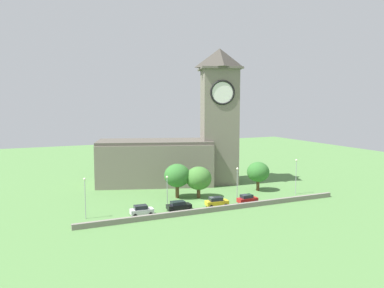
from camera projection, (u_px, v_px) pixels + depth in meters
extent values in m
plane|color=#517F42|center=(178.00, 188.00, 91.80)|extent=(200.00, 200.00, 0.00)
cube|color=slate|center=(155.00, 163.00, 96.49)|extent=(30.08, 20.39, 10.09)
cube|color=#524C43|center=(155.00, 142.00, 95.89)|extent=(29.77, 19.47, 0.70)
cube|color=slate|center=(219.00, 127.00, 97.05)|extent=(10.67, 10.67, 27.88)
cube|color=#5B554B|center=(220.00, 69.00, 95.49)|extent=(12.38, 12.38, 0.50)
pyramid|color=#403C35|center=(220.00, 58.00, 95.20)|extent=(11.20, 11.20, 4.63)
cylinder|color=white|center=(222.00, 93.00, 91.90)|extent=(5.15, 1.83, 5.39)
torus|color=black|center=(222.00, 93.00, 91.90)|extent=(5.73, 2.33, 5.88)
cylinder|color=white|center=(237.00, 93.00, 96.55)|extent=(1.83, 5.15, 5.39)
torus|color=black|center=(237.00, 93.00, 96.55)|extent=(2.33, 5.73, 5.88)
cube|color=gray|center=(219.00, 208.00, 72.93)|extent=(53.13, 0.70, 0.93)
cube|color=silver|center=(142.00, 211.00, 69.98)|extent=(4.20, 2.05, 0.86)
cube|color=#1E232B|center=(141.00, 207.00, 69.83)|extent=(2.39, 1.72, 0.68)
cylinder|color=black|center=(148.00, 212.00, 71.35)|extent=(0.71, 0.37, 0.69)
cylinder|color=black|center=(151.00, 214.00, 69.68)|extent=(0.71, 0.37, 0.69)
cylinder|color=black|center=(133.00, 213.00, 70.38)|extent=(0.71, 0.37, 0.69)
cylinder|color=black|center=(135.00, 216.00, 68.71)|extent=(0.71, 0.37, 0.69)
cube|color=black|center=(179.00, 206.00, 73.47)|extent=(4.63, 2.02, 0.78)
cube|color=#1E232B|center=(178.00, 203.00, 73.31)|extent=(2.61, 1.74, 0.62)
cylinder|color=black|center=(185.00, 206.00, 74.99)|extent=(0.63, 0.36, 0.62)
cylinder|color=black|center=(189.00, 209.00, 73.24)|extent=(0.63, 0.36, 0.62)
cylinder|color=black|center=(169.00, 208.00, 73.79)|extent=(0.63, 0.36, 0.62)
cylinder|color=black|center=(173.00, 211.00, 72.04)|extent=(0.63, 0.36, 0.62)
cube|color=gold|center=(217.00, 203.00, 75.80)|extent=(4.59, 2.30, 0.87)
cube|color=#1E232B|center=(216.00, 199.00, 75.64)|extent=(2.63, 1.87, 0.69)
cylinder|color=black|center=(222.00, 203.00, 77.16)|extent=(0.73, 0.40, 0.70)
cylinder|color=black|center=(226.00, 205.00, 75.44)|extent=(0.73, 0.40, 0.70)
cylinder|color=black|center=(208.00, 204.00, 76.25)|extent=(0.73, 0.40, 0.70)
cylinder|color=black|center=(211.00, 207.00, 74.52)|extent=(0.73, 0.40, 0.70)
cube|color=red|center=(247.00, 200.00, 78.17)|extent=(4.02, 1.78, 0.83)
cube|color=#1E232B|center=(247.00, 196.00, 78.00)|extent=(2.25, 1.56, 0.66)
cylinder|color=black|center=(251.00, 200.00, 79.57)|extent=(0.67, 0.32, 0.67)
cylinder|color=black|center=(256.00, 202.00, 77.96)|extent=(0.67, 0.32, 0.67)
cylinder|color=black|center=(239.00, 202.00, 78.46)|extent=(0.67, 0.32, 0.67)
cylinder|color=black|center=(244.00, 204.00, 76.85)|extent=(0.67, 0.32, 0.67)
cylinder|color=#9EA0A5|center=(85.00, 200.00, 67.84)|extent=(0.14, 0.14, 6.77)
sphere|color=#F4EFCC|center=(85.00, 179.00, 67.45)|extent=(0.44, 0.44, 0.44)
cylinder|color=#9EA0A5|center=(167.00, 193.00, 74.79)|extent=(0.14, 0.14, 5.75)
sphere|color=#F4EFCC|center=(167.00, 177.00, 74.44)|extent=(0.44, 0.44, 0.44)
cylinder|color=#9EA0A5|center=(237.00, 186.00, 79.50)|extent=(0.14, 0.14, 6.52)
sphere|color=#F4EFCC|center=(237.00, 169.00, 79.12)|extent=(0.44, 0.44, 0.44)
cylinder|color=#9EA0A5|center=(296.00, 178.00, 85.73)|extent=(0.14, 0.14, 7.28)
sphere|color=#F4EFCC|center=(296.00, 160.00, 85.30)|extent=(0.44, 0.44, 0.44)
cylinder|color=brown|center=(177.00, 191.00, 82.72)|extent=(0.76, 0.76, 2.73)
ellipsoid|color=#33702D|center=(177.00, 175.00, 82.34)|extent=(5.46, 5.46, 4.91)
cylinder|color=brown|center=(199.00, 193.00, 82.84)|extent=(0.76, 0.76, 2.13)
ellipsoid|color=#427A33|center=(199.00, 178.00, 82.50)|extent=(5.46, 5.46, 4.91)
cylinder|color=brown|center=(258.00, 185.00, 89.29)|extent=(0.71, 0.71, 2.44)
ellipsoid|color=#33702D|center=(258.00, 172.00, 88.94)|extent=(5.05, 5.05, 4.55)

